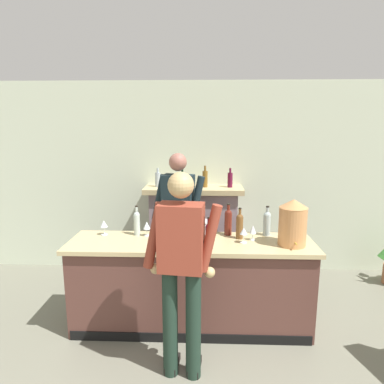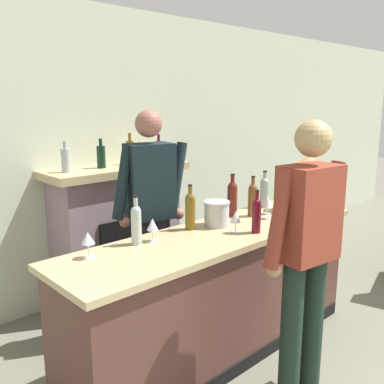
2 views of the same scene
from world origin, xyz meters
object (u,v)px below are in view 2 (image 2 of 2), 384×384
(fireplace_stone, at_px, (118,232))
(wine_bottle_chardonnay_pale, at_px, (232,197))
(person_bartender, at_px, (151,213))
(wine_bottle_burgundy_dark, at_px, (257,214))
(copper_dispenser, at_px, (307,183))
(wine_glass_front_right, at_px, (236,217))
(wine_glass_mid_counter, at_px, (267,201))
(wine_bottle_cabernet_heavy, at_px, (136,223))
(potted_plant_corner, at_px, (298,217))
(wine_bottle_merlot_tall, at_px, (253,198))
(wine_bottle_rose_blush, at_px, (190,209))
(ice_bucket_steel, at_px, (217,213))
(wine_glass_front_left, at_px, (268,204))
(person_customer, at_px, (306,256))
(wine_glass_by_dispenser, at_px, (88,239))
(wine_bottle_port_short, at_px, (264,191))
(wine_glass_back_row, at_px, (152,225))

(fireplace_stone, relative_size, wine_bottle_chardonnay_pale, 4.55)
(person_bartender, xyz_separation_m, wine_bottle_burgundy_dark, (0.36, -0.77, 0.08))
(copper_dispenser, bearing_deg, wine_glass_front_right, -178.47)
(person_bartender, xyz_separation_m, wine_glass_mid_counter, (0.82, -0.52, 0.05))
(wine_bottle_cabernet_heavy, bearing_deg, potted_plant_corner, 15.27)
(fireplace_stone, xyz_separation_m, wine_bottle_merlot_tall, (0.52, -1.20, 0.45))
(fireplace_stone, xyz_separation_m, person_bartender, (-0.16, -0.73, 0.35))
(wine_bottle_rose_blush, bearing_deg, wine_bottle_burgundy_dark, -52.86)
(wine_bottle_cabernet_heavy, distance_m, wine_glass_front_right, 0.72)
(wine_bottle_burgundy_dark, bearing_deg, ice_bucket_steel, 104.88)
(wine_glass_mid_counter, height_order, wine_glass_front_right, wine_glass_front_right)
(wine_bottle_burgundy_dark, bearing_deg, fireplace_stone, 97.34)
(wine_bottle_merlot_tall, relative_size, wine_glass_front_right, 2.02)
(ice_bucket_steel, bearing_deg, copper_dispenser, -11.83)
(wine_glass_front_right, bearing_deg, person_bartender, 109.35)
(person_bartender, height_order, ice_bucket_steel, person_bartender)
(wine_glass_front_left, bearing_deg, person_customer, -129.06)
(fireplace_stone, xyz_separation_m, wine_glass_mid_counter, (0.66, -1.25, 0.41))
(ice_bucket_steel, height_order, wine_bottle_cabernet_heavy, wine_bottle_cabernet_heavy)
(person_customer, height_order, wine_bottle_chardonnay_pale, person_customer)
(person_customer, distance_m, person_bartender, 1.33)
(copper_dispenser, height_order, wine_bottle_merlot_tall, copper_dispenser)
(wine_glass_mid_counter, bearing_deg, wine_bottle_rose_blush, 170.56)
(wine_bottle_rose_blush, height_order, wine_glass_front_left, wine_bottle_rose_blush)
(wine_glass_by_dispenser, bearing_deg, wine_bottle_cabernet_heavy, 1.41)
(wine_bottle_port_short, relative_size, wine_bottle_rose_blush, 0.97)
(person_customer, relative_size, wine_glass_mid_counter, 11.14)
(wine_glass_back_row, bearing_deg, wine_bottle_port_short, 2.97)
(person_customer, relative_size, wine_bottle_port_short, 5.46)
(wine_bottle_port_short, relative_size, wine_glass_front_right, 1.98)
(person_bartender, height_order, wine_bottle_cabernet_heavy, person_bartender)
(ice_bucket_steel, bearing_deg, person_bartender, 120.56)
(wine_glass_front_right, bearing_deg, wine_bottle_port_short, 23.37)
(person_bartender, xyz_separation_m, wine_glass_front_right, (0.24, -0.68, 0.06))
(fireplace_stone, bearing_deg, wine_bottle_cabernet_heavy, -117.35)
(copper_dispenser, height_order, ice_bucket_steel, copper_dispenser)
(wine_bottle_chardonnay_pale, bearing_deg, wine_glass_mid_counter, -34.40)
(wine_bottle_cabernet_heavy, height_order, wine_glass_back_row, wine_bottle_cabernet_heavy)
(ice_bucket_steel, xyz_separation_m, wine_bottle_rose_blush, (-0.21, 0.07, 0.05))
(person_customer, bearing_deg, wine_bottle_port_short, 48.38)
(wine_bottle_cabernet_heavy, xyz_separation_m, wine_bottle_port_short, (1.41, 0.04, 0.00))
(fireplace_stone, distance_m, wine_bottle_chardonnay_pale, 1.24)
(wine_glass_front_right, bearing_deg, wine_glass_by_dispenser, 164.80)
(fireplace_stone, bearing_deg, person_bartender, -102.44)
(wine_glass_mid_counter, xyz_separation_m, wine_glass_front_left, (-0.11, -0.09, 0.01))
(wine_bottle_burgundy_dark, distance_m, wine_bottle_cabernet_heavy, 0.86)
(person_bartender, height_order, wine_glass_by_dispenser, person_bartender)
(fireplace_stone, xyz_separation_m, wine_bottle_burgundy_dark, (0.19, -1.51, 0.44))
(person_customer, xyz_separation_m, wine_bottle_cabernet_heavy, (-0.55, 0.93, 0.11))
(wine_bottle_burgundy_dark, distance_m, wine_glass_mid_counter, 0.53)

